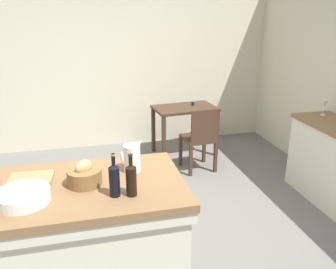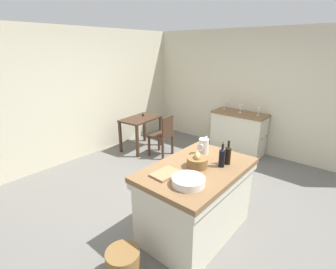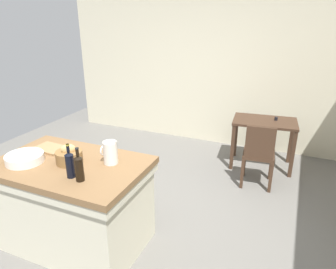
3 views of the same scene
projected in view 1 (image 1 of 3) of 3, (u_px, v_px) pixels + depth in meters
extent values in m
plane|color=#66635E|center=(138.00, 234.00, 3.41)|extent=(6.76, 6.76, 0.00)
cube|color=beige|center=(109.00, 64.00, 5.36)|extent=(5.32, 0.12, 2.60)
cube|color=brown|center=(85.00, 189.00, 2.48)|extent=(1.41, 0.91, 0.06)
cube|color=beige|center=(86.00, 197.00, 2.50)|extent=(1.39, 0.89, 0.08)
cube|color=beige|center=(90.00, 242.00, 2.63)|extent=(1.33, 0.83, 0.84)
cube|color=beige|center=(335.00, 166.00, 3.89)|extent=(0.49, 1.10, 0.86)
cube|color=#3D281C|center=(185.00, 108.00, 5.14)|extent=(0.95, 0.65, 0.04)
cube|color=#3D281C|center=(164.00, 140.00, 4.91)|extent=(0.05, 0.05, 0.70)
cube|color=#3D281C|center=(217.00, 134.00, 5.18)|extent=(0.05, 0.05, 0.70)
cube|color=#3D281C|center=(153.00, 130.00, 5.35)|extent=(0.05, 0.05, 0.70)
cube|color=#3D281C|center=(203.00, 124.00, 5.61)|extent=(0.05, 0.05, 0.70)
cylinder|color=black|center=(193.00, 104.00, 5.22)|extent=(0.04, 0.04, 0.05)
cube|color=#3D281C|center=(198.00, 138.00, 4.70)|extent=(0.44, 0.44, 0.04)
cube|color=#3D281C|center=(204.00, 126.00, 4.47)|extent=(0.36, 0.07, 0.42)
cube|color=#3D281C|center=(204.00, 148.00, 5.00)|extent=(0.04, 0.04, 0.42)
cube|color=#3D281C|center=(181.00, 151.00, 4.88)|extent=(0.04, 0.04, 0.42)
cube|color=#3D281C|center=(215.00, 157.00, 4.68)|extent=(0.04, 0.04, 0.42)
cube|color=#3D281C|center=(191.00, 161.00, 4.56)|extent=(0.04, 0.04, 0.42)
cylinder|color=silver|center=(132.00, 158.00, 2.65)|extent=(0.13, 0.13, 0.21)
cone|color=silver|center=(139.00, 143.00, 2.63)|extent=(0.07, 0.04, 0.06)
torus|color=silver|center=(122.00, 158.00, 2.63)|extent=(0.02, 0.10, 0.10)
cylinder|color=silver|center=(23.00, 196.00, 2.23)|extent=(0.34, 0.34, 0.08)
cylinder|color=brown|center=(85.00, 177.00, 2.46)|extent=(0.24, 0.24, 0.12)
ellipsoid|color=tan|center=(84.00, 167.00, 2.43)|extent=(0.15, 0.14, 0.10)
cube|color=#99754C|center=(31.00, 179.00, 2.53)|extent=(0.32, 0.23, 0.02)
cylinder|color=black|center=(131.00, 182.00, 2.30)|extent=(0.07, 0.07, 0.20)
cone|color=black|center=(131.00, 166.00, 2.26)|extent=(0.07, 0.07, 0.02)
cylinder|color=black|center=(130.00, 159.00, 2.25)|extent=(0.03, 0.03, 0.07)
cylinder|color=black|center=(130.00, 155.00, 2.24)|extent=(0.03, 0.03, 0.01)
cylinder|color=black|center=(115.00, 182.00, 2.29)|extent=(0.07, 0.07, 0.20)
cone|color=black|center=(114.00, 166.00, 2.25)|extent=(0.07, 0.07, 0.02)
cylinder|color=black|center=(113.00, 159.00, 2.24)|extent=(0.03, 0.03, 0.07)
cylinder|color=#B29933|center=(113.00, 155.00, 2.23)|extent=(0.03, 0.03, 0.01)
cylinder|color=white|center=(323.00, 115.00, 4.12)|extent=(0.06, 0.06, 0.00)
cylinder|color=white|center=(323.00, 112.00, 4.11)|extent=(0.01, 0.01, 0.07)
cone|color=white|center=(324.00, 104.00, 4.08)|extent=(0.07, 0.07, 0.11)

